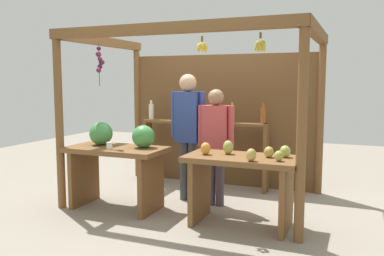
{
  "coord_description": "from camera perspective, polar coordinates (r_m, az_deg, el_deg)",
  "views": [
    {
      "loc": [
        2.0,
        -5.0,
        1.6
      ],
      "look_at": [
        0.0,
        -0.19,
        1.0
      ],
      "focal_mm": 38.25,
      "sensor_mm": 36.0,
      "label": 1
    }
  ],
  "objects": [
    {
      "name": "ground_plane",
      "position": [
        5.62,
        0.77,
        -10.0
      ],
      "size": [
        12.0,
        12.0,
        0.0
      ],
      "primitive_type": "plane",
      "color": "gray",
      "rests_on": "ground"
    },
    {
      "name": "market_stall",
      "position": [
        5.8,
        2.38,
        3.66
      ],
      "size": [
        3.07,
        2.03,
        2.23
      ],
      "color": "brown",
      "rests_on": "ground"
    },
    {
      "name": "fruit_counter_left",
      "position": [
        5.23,
        -10.37,
        -3.74
      ],
      "size": [
        1.24,
        0.64,
        1.08
      ],
      "color": "brown",
      "rests_on": "ground"
    },
    {
      "name": "fruit_counter_right",
      "position": [
        4.56,
        6.99,
        -6.47
      ],
      "size": [
        1.24,
        0.64,
        0.94
      ],
      "color": "brown",
      "rests_on": "ground"
    },
    {
      "name": "bottle_shelf_unit",
      "position": [
        6.19,
        1.58,
        -1.06
      ],
      "size": [
        1.97,
        0.22,
        1.31
      ],
      "color": "brown",
      "rests_on": "ground"
    },
    {
      "name": "vendor_man",
      "position": [
        5.42,
        -0.56,
        0.44
      ],
      "size": [
        0.48,
        0.23,
        1.69
      ],
      "rotation": [
        0.0,
        0.0,
        0.05
      ],
      "color": "#3E4347",
      "rests_on": "ground"
    },
    {
      "name": "vendor_woman",
      "position": [
        5.22,
        3.33,
        -1.28
      ],
      "size": [
        0.48,
        0.2,
        1.5
      ],
      "rotation": [
        0.0,
        0.0,
        0.13
      ],
      "color": "#4A3C46",
      "rests_on": "ground"
    }
  ]
}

